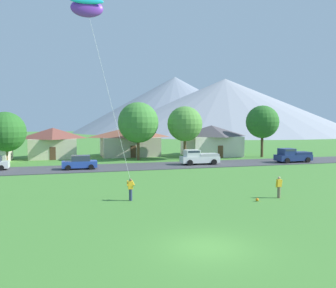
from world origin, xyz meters
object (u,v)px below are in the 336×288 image
object	(u,v)px
tree_near_left	(5,132)
pickup_truck_navy_west_side	(292,155)
tree_left_of_center	(262,122)
house_leftmost	(53,142)
pickup_truck_white_east_side	(199,157)
kite_flyer_with_kite	(88,13)
watcher_person	(279,187)
soccer_ball	(257,200)
house_left_center	(130,141)
tree_right_of_center	(185,124)
parked_car_blue_mid_west	(80,163)
tree_center	(138,123)
house_rightmost	(211,140)

from	to	relation	value
tree_near_left	pickup_truck_navy_west_side	size ratio (longest dim) A/B	1.39
tree_near_left	tree_left_of_center	size ratio (longest dim) A/B	0.85
house_leftmost	tree_near_left	xyz separation A→B (m)	(-6.13, -6.25, 1.92)
pickup_truck_white_east_side	kite_flyer_with_kite	bearing A→B (deg)	-133.74
watcher_person	soccer_ball	size ratio (longest dim) A/B	6.98
pickup_truck_navy_west_side	pickup_truck_white_east_side	distance (m)	13.89
house_left_center	kite_flyer_with_kite	distance (m)	34.71
tree_right_of_center	pickup_truck_navy_west_side	size ratio (longest dim) A/B	1.59
pickup_truck_navy_west_side	tree_right_of_center	bearing A→B (deg)	146.51
soccer_ball	pickup_truck_navy_west_side	bearing A→B (deg)	49.54
parked_car_blue_mid_west	house_leftmost	bearing A→B (deg)	102.78
house_leftmost	watcher_person	distance (m)	40.69
parked_car_blue_mid_west	soccer_ball	distance (m)	24.72
house_left_center	tree_right_of_center	xyz separation A→B (m)	(7.33, -7.69, 2.95)
tree_left_of_center	kite_flyer_with_kite	bearing A→B (deg)	-141.58
house_left_center	tree_center	xyz separation A→B (m)	(0.13, -6.71, 3.16)
kite_flyer_with_kite	watcher_person	bearing A→B (deg)	-20.49
tree_near_left	tree_left_of_center	distance (m)	39.48
house_rightmost	pickup_truck_navy_west_side	xyz separation A→B (m)	(7.06, -12.93, -1.65)
house_left_center	tree_near_left	size ratio (longest dim) A/B	1.40
tree_left_of_center	kite_flyer_with_kite	size ratio (longest dim) A/B	0.55
tree_left_of_center	pickup_truck_white_east_side	distance (m)	16.43
kite_flyer_with_kite	tree_left_of_center	bearing A→B (deg)	38.42
tree_left_of_center	pickup_truck_navy_west_side	size ratio (longest dim) A/B	1.64
house_left_center	tree_right_of_center	world-z (taller)	tree_right_of_center
pickup_truck_navy_west_side	soccer_ball	world-z (taller)	pickup_truck_navy_west_side
house_left_center	house_rightmost	bearing A→B (deg)	-14.66
house_left_center	soccer_ball	size ratio (longest dim) A/B	42.53
house_rightmost	house_leftmost	bearing A→B (deg)	172.28
parked_car_blue_mid_west	soccer_ball	size ratio (longest dim) A/B	17.66
tree_near_left	pickup_truck_white_east_side	bearing A→B (deg)	-19.20
house_rightmost	tree_right_of_center	world-z (taller)	tree_right_of_center
house_rightmost	tree_right_of_center	distance (m)	7.99
tree_center	house_leftmost	bearing A→B (deg)	152.08
tree_left_of_center	pickup_truck_white_east_side	world-z (taller)	tree_left_of_center
house_left_center	house_rightmost	distance (m)	14.01
house_rightmost	soccer_ball	world-z (taller)	house_rightmost
tree_near_left	tree_left_of_center	world-z (taller)	tree_left_of_center
pickup_truck_navy_west_side	pickup_truck_white_east_side	size ratio (longest dim) A/B	0.99
parked_car_blue_mid_west	house_rightmost	bearing A→B (deg)	28.04
house_leftmost	tree_right_of_center	size ratio (longest dim) A/B	0.93
tree_near_left	watcher_person	size ratio (longest dim) A/B	4.34
tree_right_of_center	kite_flyer_with_kite	bearing A→B (deg)	-124.24
tree_center	tree_right_of_center	world-z (taller)	tree_center
house_leftmost	tree_left_of_center	size ratio (longest dim) A/B	0.91
parked_car_blue_mid_west	pickup_truck_white_east_side	size ratio (longest dim) A/B	0.80
house_rightmost	parked_car_blue_mid_west	bearing A→B (deg)	-151.96
house_leftmost	tree_near_left	world-z (taller)	tree_near_left
pickup_truck_navy_west_side	tree_near_left	bearing A→B (deg)	165.41
house_leftmost	house_rightmost	size ratio (longest dim) A/B	0.83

